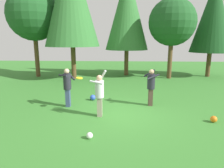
{
  "coord_description": "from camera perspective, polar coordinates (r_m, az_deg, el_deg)",
  "views": [
    {
      "loc": [
        0.09,
        -7.85,
        2.98
      ],
      "look_at": [
        -0.33,
        0.8,
        1.05
      ],
      "focal_mm": 32.5,
      "sensor_mm": 36.0,
      "label": 1
    }
  ],
  "objects": [
    {
      "name": "person_catcher",
      "position": [
        9.14,
        -12.46,
        -0.09
      ],
      "size": [
        0.75,
        0.74,
        1.72
      ],
      "rotation": [
        0.0,
        0.0,
        -0.73
      ],
      "color": "#38476B",
      "rests_on": "ground_plane"
    },
    {
      "name": "ball_white",
      "position": [
        6.4,
        -6.32,
        -14.22
      ],
      "size": [
        0.2,
        0.2,
        0.2
      ],
      "primitive_type": "sphere",
      "color": "white",
      "rests_on": "ground_plane"
    },
    {
      "name": "person_thrower",
      "position": [
        7.81,
        -3.54,
        -2.27
      ],
      "size": [
        0.65,
        0.65,
        1.82
      ],
      "rotation": [
        0.0,
        0.0,
        2.63
      ],
      "color": "gray",
      "rests_on": "ground_plane"
    },
    {
      "name": "ball_blue",
      "position": [
        10.12,
        -5.42,
        -3.79
      ],
      "size": [
        0.28,
        0.28,
        0.28
      ],
      "primitive_type": "sphere",
      "color": "blue",
      "rests_on": "ground_plane"
    },
    {
      "name": "tree_right",
      "position": [
        16.13,
        16.58,
        16.29
      ],
      "size": [
        3.47,
        3.47,
        5.92
      ],
      "color": "brown",
      "rests_on": "ground_plane"
    },
    {
      "name": "ball_orange",
      "position": [
        8.36,
        26.69,
        -8.82
      ],
      "size": [
        0.24,
        0.24,
        0.24
      ],
      "primitive_type": "sphere",
      "color": "orange",
      "rests_on": "ground_plane"
    },
    {
      "name": "ground_plane",
      "position": [
        8.39,
        2.01,
        -8.23
      ],
      "size": [
        40.0,
        40.0,
        0.0
      ],
      "primitive_type": "plane",
      "color": "#387A2D"
    },
    {
      "name": "frisbee",
      "position": [
        8.32,
        -9.16,
        1.69
      ],
      "size": [
        0.38,
        0.38,
        0.06
      ],
      "color": "yellow"
    },
    {
      "name": "tree_center",
      "position": [
        17.09,
        4.28,
        19.93
      ],
      "size": [
        3.47,
        3.47,
        8.29
      ],
      "color": "brown",
      "rests_on": "ground_plane"
    },
    {
      "name": "tree_far_right",
      "position": [
        18.1,
        26.65,
        16.96
      ],
      "size": [
        3.19,
        3.19,
        7.63
      ],
      "color": "brown",
      "rests_on": "ground_plane"
    },
    {
      "name": "person_bystander",
      "position": [
        9.25,
        10.92,
        -0.08
      ],
      "size": [
        0.68,
        0.62,
        1.67
      ],
      "rotation": [
        0.0,
        0.0,
        -2.84
      ],
      "color": "#4C382D",
      "rests_on": "ground_plane"
    },
    {
      "name": "tree_far_left",
      "position": [
        17.4,
        -21.21,
        17.73
      ],
      "size": [
        3.98,
        3.98,
        6.8
      ],
      "color": "brown",
      "rests_on": "ground_plane"
    }
  ]
}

